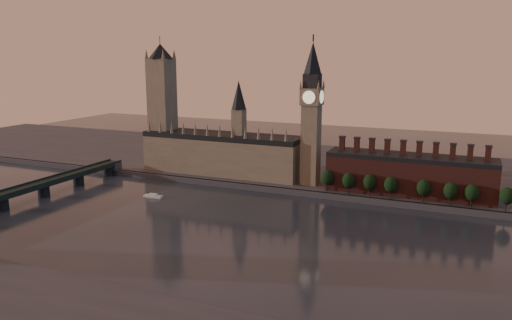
{
  "coord_description": "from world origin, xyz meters",
  "views": [
    {
      "loc": [
        114.81,
        -232.64,
        96.81
      ],
      "look_at": [
        -9.59,
        55.0,
        30.83
      ],
      "focal_mm": 35.0,
      "sensor_mm": 36.0,
      "label": 1
    }
  ],
  "objects_px": {
    "victoria_tower": "(162,102)",
    "big_ben": "(312,112)",
    "westminster_bridge": "(20,193)",
    "river_boat": "(153,196)"
  },
  "relations": [
    {
      "from": "victoria_tower",
      "to": "big_ben",
      "type": "height_order",
      "value": "victoria_tower"
    },
    {
      "from": "big_ben",
      "to": "westminster_bridge",
      "type": "distance_m",
      "value": 205.83
    },
    {
      "from": "westminster_bridge",
      "to": "river_boat",
      "type": "distance_m",
      "value": 86.44
    },
    {
      "from": "victoria_tower",
      "to": "westminster_bridge",
      "type": "relative_size",
      "value": 0.54
    },
    {
      "from": "river_boat",
      "to": "victoria_tower",
      "type": "bearing_deg",
      "value": 113.99
    },
    {
      "from": "westminster_bridge",
      "to": "river_boat",
      "type": "xyz_separation_m",
      "value": [
        71.8,
        47.7,
        -6.4
      ]
    },
    {
      "from": "victoria_tower",
      "to": "river_boat",
      "type": "bearing_deg",
      "value": -62.27
    },
    {
      "from": "victoria_tower",
      "to": "westminster_bridge",
      "type": "bearing_deg",
      "value": -106.56
    },
    {
      "from": "victoria_tower",
      "to": "river_boat",
      "type": "distance_m",
      "value": 98.1
    },
    {
      "from": "westminster_bridge",
      "to": "river_boat",
      "type": "bearing_deg",
      "value": 33.6
    }
  ]
}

